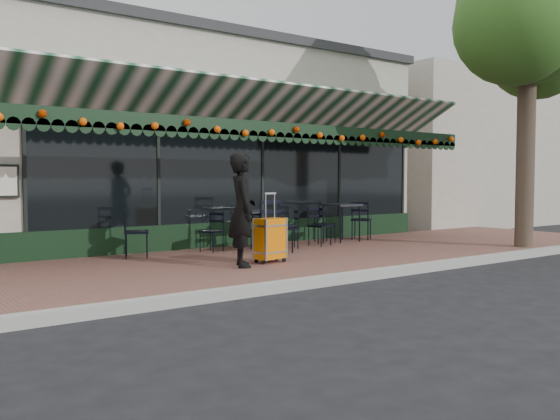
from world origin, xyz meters
TOP-DOWN VIEW (x-y plane):
  - ground at (0.00, 0.00)m, footprint 80.00×80.00m
  - sidewalk at (0.00, 2.00)m, footprint 18.00×4.00m
  - curb at (0.00, -0.08)m, footprint 18.00×0.16m
  - restaurant_building at (0.00, 7.84)m, footprint 12.00×9.60m
  - neighbor_building_right at (13.00, 8.00)m, footprint 12.00×8.00m
  - woman at (-0.77, 1.36)m, footprint 0.65×0.77m
  - suitcase at (-0.16, 1.47)m, footprint 0.55×0.37m
  - cafe_table_a at (3.05, 3.26)m, footprint 0.68×0.68m
  - cafe_table_b at (0.74, 3.21)m, footprint 0.62×0.62m
  - chair_a_left at (1.30, 2.90)m, footprint 0.51×0.51m
  - chair_a_right at (2.60, 3.30)m, footprint 0.42×0.42m
  - chair_a_front at (2.14, 2.93)m, footprint 0.48×0.48m
  - chair_a_extra at (3.74, 3.35)m, footprint 0.62×0.62m
  - chair_b_left at (-0.21, 3.33)m, footprint 0.49×0.49m
  - chair_b_right at (0.76, 3.04)m, footprint 0.43×0.43m
  - chair_b_front at (0.69, 2.44)m, footprint 0.51×0.51m
  - chair_solo at (-1.69, 3.40)m, footprint 0.58×0.58m
  - street_tree at (5.62, 0.37)m, footprint 3.36×2.90m

SIDE VIEW (x-z plane):
  - ground at x=0.00m, z-range 0.00..0.00m
  - sidewalk at x=0.00m, z-range 0.00..0.15m
  - curb at x=0.00m, z-range 0.00..0.15m
  - chair_b_right at x=0.76m, z-range 0.15..0.90m
  - chair_b_left at x=-0.21m, z-range 0.15..0.91m
  - suitcase at x=-0.16m, z-range -0.04..1.11m
  - chair_a_right at x=2.60m, z-range 0.15..0.92m
  - chair_a_left at x=1.30m, z-range 0.15..0.92m
  - chair_a_front at x=2.14m, z-range 0.15..0.95m
  - chair_solo at x=-1.69m, z-range 0.15..1.03m
  - chair_a_extra at x=3.74m, z-range 0.15..1.03m
  - chair_b_front at x=0.69m, z-range 0.15..1.16m
  - cafe_table_b at x=0.74m, z-range 0.45..1.21m
  - cafe_table_a at x=3.05m, z-range 0.48..1.32m
  - woman at x=-0.77m, z-range 0.15..1.94m
  - restaurant_building at x=0.00m, z-range 0.02..4.52m
  - neighbor_building_right at x=13.00m, z-range 0.00..4.80m
  - street_tree at x=5.62m, z-range 1.58..7.75m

